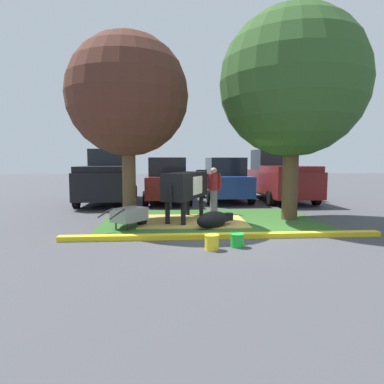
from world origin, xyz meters
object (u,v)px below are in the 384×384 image
person_handler (214,189)px  pickup_truck_black (109,178)px  shade_tree_left (128,96)px  bucket_yellow (212,242)px  calf_lying (213,220)px  wheelbarrow (130,215)px  shade_tree_right (293,84)px  sedan_silver (167,181)px  bucket_green (237,240)px  sedan_blue (225,180)px  cow_holstein (187,186)px  pickup_truck_maroon (279,177)px

person_handler → pickup_truck_black: pickup_truck_black is taller
shade_tree_left → bucket_yellow: (2.11, -3.59, -3.67)m
calf_lying → bucket_yellow: bearing=-98.7°
person_handler → wheelbarrow: person_handler is taller
shade_tree_right → sedan_silver: shade_tree_right is taller
bucket_yellow → bucket_green: (0.59, 0.20, -0.02)m
shade_tree_left → sedan_blue: bearing=52.7°
calf_lying → bucket_green: 2.09m
wheelbarrow → bucket_yellow: (1.97, -2.39, -0.21)m
wheelbarrow → bucket_yellow: size_ratio=4.32×
calf_lying → bucket_green: bearing=-83.4°
shade_tree_right → cow_holstein: shade_tree_right is taller
bucket_yellow → calf_lying: bearing=81.3°
cow_holstein → bucket_yellow: bearing=-84.9°
pickup_truck_black → sedan_silver: size_ratio=1.23×
shade_tree_left → bucket_green: shade_tree_left is taller
pickup_truck_black → sedan_silver: 2.64m
shade_tree_left → pickup_truck_maroon: bearing=38.1°
pickup_truck_black → sedan_silver: bearing=-3.7°
cow_holstein → pickup_truck_maroon: bearing=47.3°
bucket_yellow → sedan_blue: sedan_blue is taller
bucket_green → pickup_truck_black: size_ratio=0.06×
person_handler → wheelbarrow: size_ratio=1.15×
calf_lying → bucket_green: calf_lying is taller
person_handler → bucket_green: bearing=-91.6°
calf_lying → wheelbarrow: 2.32m
cow_holstein → calf_lying: size_ratio=2.41×
shade_tree_left → person_handler: (2.83, 1.30, -2.96)m
shade_tree_right → person_handler: shade_tree_right is taller
calf_lying → shade_tree_right: bearing=24.4°
bucket_green → pickup_truck_maroon: 9.31m
shade_tree_right → sedan_silver: size_ratio=1.48×
person_handler → pickup_truck_maroon: 5.24m
cow_holstein → shade_tree_right: bearing=-2.3°
wheelbarrow → pickup_truck_maroon: size_ratio=0.26×
shade_tree_left → sedan_silver: shade_tree_left is taller
sedan_blue → person_handler: bearing=-105.6°
bucket_yellow → pickup_truck_maroon: size_ratio=0.06×
sedan_silver → bucket_green: bearing=-79.5°
bucket_yellow → pickup_truck_black: size_ratio=0.06×
pickup_truck_black → cow_holstein: bearing=-56.8°
cow_holstein → wheelbarrow: bearing=-143.8°
sedan_silver → pickup_truck_maroon: size_ratio=0.82×
bucket_yellow → pickup_truck_black: 9.32m
shade_tree_left → shade_tree_right: size_ratio=0.87×
bucket_green → pickup_truck_black: bearing=116.5°
shade_tree_left → bucket_yellow: 5.55m
bucket_yellow → sedan_silver: bearing=96.3°
cow_holstein → calf_lying: (0.67, -1.32, -0.87)m
person_handler → sedan_silver: 3.87m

